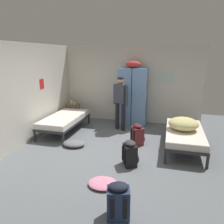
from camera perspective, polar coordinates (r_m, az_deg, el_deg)
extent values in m
plane|color=slate|center=(5.23, -0.77, -10.85)|extent=(8.56, 8.56, 0.00)
cube|color=beige|center=(7.42, 4.91, 7.19)|extent=(4.63, 0.06, 2.56)
cube|color=beige|center=(5.85, -22.97, 3.97)|extent=(0.06, 5.35, 2.56)
cube|color=#B7CCBC|center=(7.24, 13.82, 8.78)|extent=(0.55, 0.01, 0.40)
cube|color=red|center=(6.56, -17.91, 7.01)|extent=(0.01, 0.20, 0.28)
cube|color=#6B93C6|center=(7.19, 3.62, 4.10)|extent=(0.44, 0.52, 1.85)
cylinder|color=black|center=(6.88, 4.17, 4.65)|extent=(0.02, 0.03, 0.02)
cube|color=#6B93C6|center=(7.12, 7.26, 3.89)|extent=(0.44, 0.52, 1.85)
cylinder|color=black|center=(6.81, 7.99, 4.44)|extent=(0.02, 0.03, 0.02)
ellipsoid|color=red|center=(7.03, 5.64, 12.31)|extent=(0.48, 0.36, 0.22)
cylinder|color=brown|center=(7.78, -11.61, -0.25)|extent=(0.03, 0.03, 0.55)
cylinder|color=brown|center=(7.64, -9.26, -0.43)|extent=(0.03, 0.03, 0.55)
cylinder|color=brown|center=(8.02, -10.76, 0.24)|extent=(0.03, 0.03, 0.55)
cylinder|color=brown|center=(7.88, -8.46, 0.07)|extent=(0.03, 0.03, 0.55)
cube|color=brown|center=(7.85, -10.00, -0.67)|extent=(0.38, 0.30, 0.02)
cube|color=brown|center=(7.76, -10.12, 1.94)|extent=(0.38, 0.30, 0.02)
cylinder|color=#28282D|center=(6.21, -19.59, -6.06)|extent=(0.06, 0.06, 0.28)
cylinder|color=#28282D|center=(5.79, -12.65, -7.06)|extent=(0.06, 0.06, 0.28)
cylinder|color=#28282D|center=(7.71, -11.95, -1.47)|extent=(0.06, 0.06, 0.28)
cylinder|color=#28282D|center=(7.37, -6.11, -1.97)|extent=(0.06, 0.06, 0.28)
cube|color=#28282D|center=(6.69, -12.33, -2.49)|extent=(0.90, 1.90, 0.06)
cube|color=silver|center=(6.66, -12.38, -1.67)|extent=(0.87, 1.84, 0.14)
cube|color=silver|center=(6.64, -12.41, -1.05)|extent=(0.86, 1.82, 0.01)
cylinder|color=#28282D|center=(6.63, 21.51, -4.94)|extent=(0.06, 0.06, 0.28)
cylinder|color=#28282D|center=(6.57, 14.22, -4.49)|extent=(0.06, 0.06, 0.28)
cylinder|color=#28282D|center=(4.94, 23.73, -12.02)|extent=(0.06, 0.06, 0.28)
cylinder|color=#28282D|center=(4.87, 13.75, -11.53)|extent=(0.06, 0.06, 0.28)
cube|color=#28282D|center=(5.67, 18.40, -6.15)|extent=(0.90, 1.90, 0.06)
cube|color=silver|center=(5.63, 18.48, -5.20)|extent=(0.87, 1.84, 0.14)
cube|color=silver|center=(5.61, 18.54, -4.48)|extent=(0.86, 1.82, 0.01)
ellipsoid|color=#D1C67F|center=(5.56, 18.20, -2.93)|extent=(0.72, 0.70, 0.30)
cylinder|color=black|center=(6.61, 2.97, -1.33)|extent=(0.12, 0.12, 0.85)
cylinder|color=black|center=(6.74, 1.39, -1.00)|extent=(0.12, 0.12, 0.85)
cube|color=#333842|center=(6.51, 2.23, 4.87)|extent=(0.40, 0.33, 0.58)
cylinder|color=#333842|center=(6.40, 3.81, 4.29)|extent=(0.08, 0.08, 0.60)
cylinder|color=#333842|center=(6.65, 0.71, 4.72)|extent=(0.08, 0.08, 0.60)
sphere|color=tan|center=(6.46, 2.27, 8.26)|extent=(0.21, 0.21, 0.21)
ellipsoid|color=black|center=(6.45, 2.27, 8.71)|extent=(0.20, 0.20, 0.11)
cylinder|color=silver|center=(7.79, -10.63, 2.68)|extent=(0.07, 0.07, 0.17)
cylinder|color=#2666B2|center=(7.77, -10.66, 3.41)|extent=(0.04, 0.04, 0.03)
cylinder|color=beige|center=(7.68, -9.80, 2.37)|extent=(0.05, 0.05, 0.12)
cylinder|color=black|center=(7.66, -9.82, 2.91)|extent=(0.03, 0.03, 0.03)
cube|color=maroon|center=(5.69, 6.64, -6.22)|extent=(0.38, 0.40, 0.46)
ellipsoid|color=#42191E|center=(5.78, 7.98, -6.80)|extent=(0.20, 0.24, 0.20)
ellipsoid|color=#42191E|center=(5.60, 6.73, -3.65)|extent=(0.34, 0.36, 0.10)
cube|color=black|center=(5.56, 5.75, -6.48)|extent=(0.05, 0.06, 0.32)
cube|color=black|center=(5.71, 5.04, -5.87)|extent=(0.05, 0.06, 0.32)
cube|color=black|center=(4.66, 4.71, -11.17)|extent=(0.36, 0.39, 0.46)
ellipsoid|color=#2D2D33|center=(4.73, 6.47, -11.88)|extent=(0.18, 0.25, 0.20)
ellipsoid|color=#2D2D33|center=(4.54, 4.78, -8.11)|extent=(0.32, 0.35, 0.10)
cube|color=black|center=(4.54, 3.35, -11.55)|extent=(0.04, 0.06, 0.32)
cube|color=black|center=(4.69, 2.80, -10.62)|extent=(0.04, 0.06, 0.32)
cube|color=navy|center=(3.34, 1.64, -22.80)|extent=(0.37, 0.31, 0.46)
ellipsoid|color=black|center=(3.51, 1.56, -22.37)|extent=(0.25, 0.14, 0.20)
ellipsoid|color=black|center=(3.19, 1.68, -18.96)|extent=(0.33, 0.28, 0.10)
cube|color=black|center=(3.23, 3.43, -23.92)|extent=(0.05, 0.04, 0.32)
cube|color=black|center=(3.22, 0.01, -23.96)|extent=(0.05, 0.04, 0.32)
ellipsoid|color=slate|center=(5.69, -9.95, -8.11)|extent=(0.58, 0.45, 0.14)
ellipsoid|color=pink|center=(4.09, -2.43, -18.14)|extent=(0.53, 0.46, 0.08)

